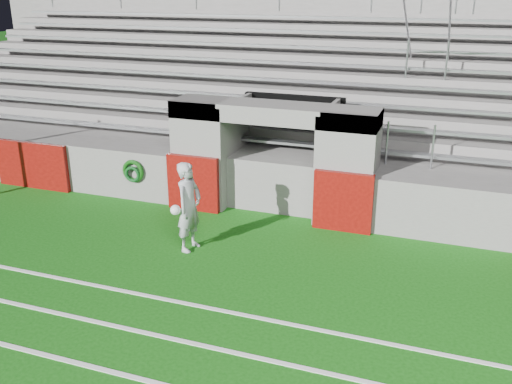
% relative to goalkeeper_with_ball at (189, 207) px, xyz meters
% --- Properties ---
extents(ground, '(90.00, 90.00, 0.00)m').
position_rel_goalkeeper_with_ball_xyz_m(ground, '(0.94, -0.97, -0.93)').
color(ground, '#104F0D').
rests_on(ground, ground).
extents(stadium_structure, '(26.00, 8.48, 5.42)m').
position_rel_goalkeeper_with_ball_xyz_m(stadium_structure, '(0.94, 7.00, 0.56)').
color(stadium_structure, '#63605E').
rests_on(stadium_structure, ground).
extents(goalkeeper_with_ball, '(0.56, 0.73, 1.86)m').
position_rel_goalkeeper_with_ball_xyz_m(goalkeeper_with_ball, '(0.00, 0.00, 0.00)').
color(goalkeeper_with_ball, '#9EA2A8').
rests_on(goalkeeper_with_ball, ground).
extents(hose_coil, '(0.59, 0.14, 0.59)m').
position_rel_goalkeeper_with_ball_xyz_m(hose_coil, '(-2.49, 1.96, -0.15)').
color(hose_coil, '#0E430D').
rests_on(hose_coil, ground).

